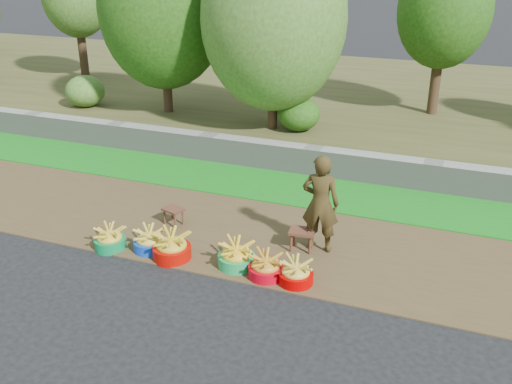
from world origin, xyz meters
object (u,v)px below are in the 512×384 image
at_px(basin_f, 296,273).
at_px(stool_right, 302,234).
at_px(stool_left, 173,212).
at_px(basin_e, 266,267).
at_px(basin_a, 110,239).
at_px(vendor_woman, 320,204).
at_px(basin_c, 172,247).
at_px(basin_d, 236,256).
at_px(basin_b, 150,241).

height_order(basin_f, stool_right, basin_f).
bearing_deg(stool_left, basin_e, -26.12).
xyz_separation_m(basin_a, vendor_woman, (2.88, 1.05, 0.60)).
relative_size(basin_c, stool_left, 1.48).
height_order(basin_d, stool_left, basin_d).
height_order(basin_e, basin_f, basin_e).
relative_size(basin_a, basin_d, 0.90).
distance_m(basin_a, basin_f, 2.84).
height_order(basin_b, stool_right, basin_b).
bearing_deg(basin_d, basin_e, -13.26).
bearing_deg(basin_b, basin_c, -11.62).
bearing_deg(basin_e, basin_a, -178.35).
height_order(basin_d, vendor_woman, vendor_woman).
relative_size(basin_b, basin_f, 1.02).
bearing_deg(basin_d, basin_f, -6.94).
bearing_deg(basin_c, stool_left, 117.06).
height_order(basin_d, stool_right, basin_d).
xyz_separation_m(basin_c, stool_left, (-0.48, 0.94, 0.06)).
height_order(basin_a, basin_e, basin_e).
height_order(basin_b, basin_d, basin_d).
relative_size(basin_a, vendor_woman, 0.32).
relative_size(basin_c, basin_f, 1.18).
distance_m(basin_a, basin_c, 1.00).
xyz_separation_m(basin_f, stool_right, (-0.18, 0.87, 0.12)).
bearing_deg(basin_a, stool_right, 19.48).
relative_size(basin_a, stool_left, 1.25).
xyz_separation_m(basin_a, stool_right, (2.66, 0.94, 0.12)).
xyz_separation_m(basin_d, stool_right, (0.71, 0.76, 0.10)).
height_order(stool_right, vendor_woman, vendor_woman).
bearing_deg(vendor_woman, basin_f, 83.21).
bearing_deg(basin_f, basin_c, -179.76).
distance_m(basin_c, basin_f, 1.84).
height_order(basin_c, vendor_woman, vendor_woman).
bearing_deg(vendor_woman, basin_a, 15.81).
bearing_deg(stool_left, vendor_woman, 1.25).
distance_m(stool_left, vendor_woman, 2.42).
distance_m(basin_e, vendor_woman, 1.24).
height_order(basin_d, basin_f, basin_d).
xyz_separation_m(basin_b, stool_left, (-0.07, 0.85, 0.08)).
bearing_deg(basin_e, stool_left, 153.88).
height_order(basin_d, basin_e, basin_d).
bearing_deg(basin_c, basin_d, 7.01).
distance_m(basin_f, stool_left, 2.50).
bearing_deg(basin_a, basin_f, 1.46).
height_order(basin_a, basin_b, basin_b).
height_order(basin_a, basin_d, basin_d).
bearing_deg(basin_c, basin_e, 0.20).
distance_m(basin_d, basin_e, 0.49).
height_order(basin_b, basin_f, basin_b).
xyz_separation_m(basin_e, stool_right, (0.24, 0.87, 0.11)).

